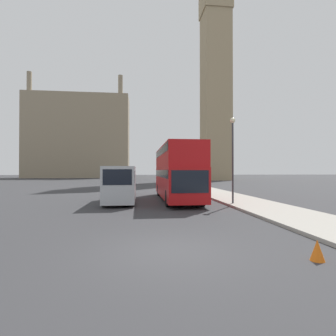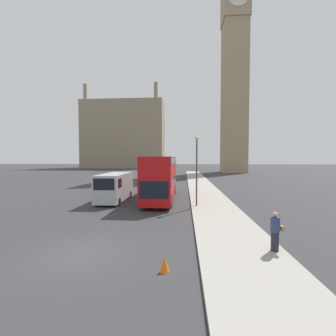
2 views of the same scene
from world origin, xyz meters
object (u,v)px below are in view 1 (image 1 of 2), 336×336
street_lamp (233,147)px  white_van (121,184)px  clock_tower (216,53)px  parked_sedan (128,180)px  red_double_decker_bus (177,170)px

street_lamp → white_van: bearing=164.3°
clock_tower → parked_sedan: 42.39m
parked_sedan → street_lamp: bearing=-74.7°
parked_sedan → clock_tower: bearing=40.0°
red_double_decker_bus → white_van: bearing=-161.4°
street_lamp → parked_sedan: bearing=105.3°
clock_tower → red_double_decker_bus: size_ratio=5.75×
clock_tower → street_lamp: clock_tower is taller
clock_tower → white_van: size_ratio=10.69×
clock_tower → parked_sedan: size_ratio=13.79×
clock_tower → red_double_decker_bus: bearing=-110.5°
clock_tower → street_lamp: (-13.22, -47.81, -28.67)m
parked_sedan → white_van: bearing=-88.9°
clock_tower → parked_sedan: (-21.37, -17.96, -31.90)m
red_double_decker_bus → street_lamp: (3.30, -3.59, 1.58)m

